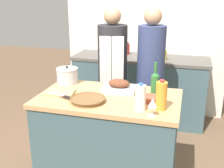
{
  "coord_description": "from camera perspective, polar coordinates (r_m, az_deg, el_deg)",
  "views": [
    {
      "loc": [
        0.64,
        -2.2,
        1.82
      ],
      "look_at": [
        0.0,
        0.11,
        1.02
      ],
      "focal_mm": 45.0,
      "sensor_mm": 36.0,
      "label": 1
    }
  ],
  "objects": [
    {
      "name": "wine_bottle_green",
      "position": [
        2.45,
        8.71,
        0.16
      ],
      "size": [
        0.07,
        0.07,
        0.3
      ],
      "color": "#28662D",
      "rests_on": "kitchen_island"
    },
    {
      "name": "person_cook_guest",
      "position": [
        3.19,
        7.81,
        2.08
      ],
      "size": [
        0.3,
        0.3,
        1.65
      ],
      "rotation": [
        0.0,
        0.0,
        0.19
      ],
      "color": "beige",
      "rests_on": "ground_plane"
    },
    {
      "name": "knife_chef",
      "position": [
        2.46,
        -10.05,
        -2.3
      ],
      "size": [
        0.27,
        0.14,
        0.01
      ],
      "color": "#B7B7BC",
      "rests_on": "cutting_board"
    },
    {
      "name": "condiment_bottle_short",
      "position": [
        4.09,
        3.23,
        7.13
      ],
      "size": [
        0.05,
        0.05,
        0.18
      ],
      "color": "maroon",
      "rests_on": "back_counter"
    },
    {
      "name": "kitchen_island",
      "position": [
        2.66,
        -0.64,
        -11.98
      ],
      "size": [
        1.24,
        0.73,
        0.94
      ],
      "color": "#3D565B",
      "rests_on": "ground_plane"
    },
    {
      "name": "juice_jug",
      "position": [
        2.19,
        9.98,
        -2.36
      ],
      "size": [
        0.09,
        0.09,
        0.24
      ],
      "color": "orange",
      "rests_on": "kitchen_island"
    },
    {
      "name": "mixing_bowl",
      "position": [
        2.35,
        7.95,
        -2.97
      ],
      "size": [
        0.15,
        0.15,
        0.05
      ],
      "color": "#A84C38",
      "rests_on": "kitchen_island"
    },
    {
      "name": "condiment_bottle_tall",
      "position": [
        3.82,
        10.62,
        5.8
      ],
      "size": [
        0.06,
        0.06,
        0.15
      ],
      "color": "#B28E2D",
      "rests_on": "back_counter"
    },
    {
      "name": "back_wall",
      "position": [
        4.23,
        6.78,
        11.08
      ],
      "size": [
        2.39,
        0.1,
        2.55
      ],
      "color": "silver",
      "rests_on": "ground_plane"
    },
    {
      "name": "person_cook_aproned",
      "position": [
        3.25,
        0.09,
        2.39
      ],
      "size": [
        0.33,
        0.36,
        1.64
      ],
      "rotation": [
        0.0,
        0.0,
        0.21
      ],
      "color": "beige",
      "rests_on": "ground_plane"
    },
    {
      "name": "stock_pot",
      "position": [
        2.82,
        -9.08,
        1.71
      ],
      "size": [
        0.21,
        0.21,
        0.18
      ],
      "color": "#B7B7BC",
      "rests_on": "kitchen_island"
    },
    {
      "name": "cutting_board",
      "position": [
        2.56,
        -10.6,
        -1.72
      ],
      "size": [
        0.28,
        0.21,
        0.02
      ],
      "color": "tan",
      "rests_on": "kitchen_island"
    },
    {
      "name": "roasting_pan",
      "position": [
        2.56,
        1.45,
        -0.57
      ],
      "size": [
        0.31,
        0.23,
        0.12
      ],
      "color": "#BCBCC1",
      "rests_on": "kitchen_island"
    },
    {
      "name": "milk_jug",
      "position": [
        2.15,
        5.8,
        -2.82
      ],
      "size": [
        0.08,
        0.08,
        0.22
      ],
      "color": "white",
      "rests_on": "kitchen_island"
    },
    {
      "name": "wicker_basket",
      "position": [
        2.34,
        -4.96,
        -3.14
      ],
      "size": [
        0.3,
        0.3,
        0.04
      ],
      "color": "brown",
      "rests_on": "kitchen_island"
    },
    {
      "name": "back_counter",
      "position": [
        4.08,
        5.58,
        -0.86
      ],
      "size": [
        1.89,
        0.6,
        0.93
      ],
      "color": "#3D565B",
      "rests_on": "ground_plane"
    },
    {
      "name": "wine_glass_left",
      "position": [
        2.07,
        8.26,
        -3.95
      ],
      "size": [
        0.07,
        0.07,
        0.14
      ],
      "color": "silver",
      "rests_on": "kitchen_island"
    }
  ]
}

